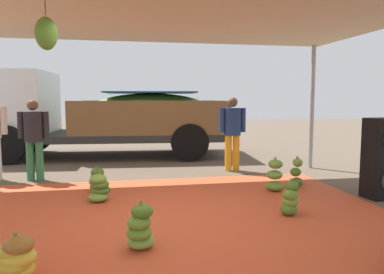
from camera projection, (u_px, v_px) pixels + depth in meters
ground_plane at (153, 176)px, 7.74m from camera, size 40.00×40.00×0.00m
tarp_orange at (169, 223)px, 4.81m from camera, size 6.48×5.33×0.01m
banana_bunch_1 at (16, 259)px, 3.29m from camera, size 0.48×0.48×0.44m
banana_bunch_2 at (99, 189)px, 5.81m from camera, size 0.46×0.47×0.49m
banana_bunch_3 at (140, 228)px, 3.95m from camera, size 0.41×0.42×0.54m
banana_bunch_4 at (297, 173)px, 6.82m from camera, size 0.32×0.34×0.56m
banana_bunch_6 at (275, 176)px, 6.48m from camera, size 0.38×0.40×0.60m
banana_bunch_7 at (290, 199)px, 5.11m from camera, size 0.35×0.33×0.53m
banana_bunch_9 at (97, 180)px, 6.44m from camera, size 0.39×0.39×0.45m
cargo_truck_main at (96, 114)px, 10.39m from camera, size 7.02×2.99×2.40m
worker_1 at (232, 128)px, 8.26m from camera, size 0.62×0.38×1.69m
worker_2 at (34, 134)px, 7.28m from camera, size 0.60×0.37×1.63m
speaker_stack at (383, 158)px, 6.00m from camera, size 0.59×0.45×1.33m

